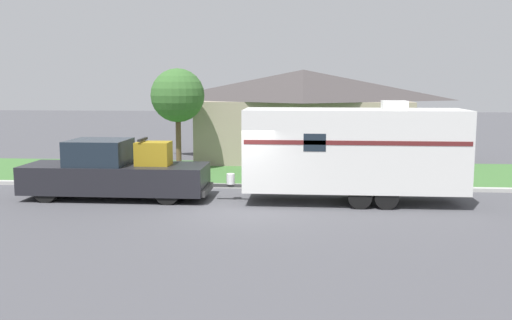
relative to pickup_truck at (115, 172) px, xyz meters
name	(u,v)px	position (x,y,z in m)	size (l,w,h in m)	color
ground_plane	(234,210)	(4.33, -1.45, -0.91)	(120.00, 120.00, 0.00)	#47474C
curb_strip	(246,186)	(4.33, 2.30, -0.84)	(80.00, 0.30, 0.14)	#ADADA8
lawn_strip	(254,172)	(4.33, 5.95, -0.89)	(80.00, 7.00, 0.03)	#3D6B33
house_across_street	(303,113)	(6.46, 10.92, 1.49)	(11.24, 6.94, 4.64)	gray
pickup_truck	(115,172)	(0.00, 0.00, 0.00)	(6.41, 2.04, 2.11)	black
travel_trailer	(353,150)	(8.16, 0.00, 0.88)	(8.34, 2.24, 3.41)	black
mailbox	(385,159)	(9.67, 3.36, 0.11)	(0.48, 0.20, 1.32)	brown
tree_in_yard	(178,96)	(0.85, 6.34, 2.48)	(2.41, 2.41, 4.62)	brown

